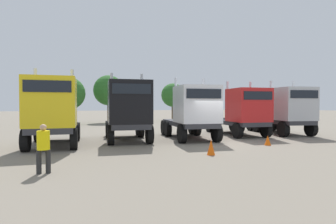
% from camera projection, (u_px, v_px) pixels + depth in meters
% --- Properties ---
extents(ground, '(200.00, 200.00, 0.00)m').
position_uv_depth(ground, '(215.00, 144.00, 16.05)').
color(ground, gray).
extents(semi_truck_yellow, '(3.26, 6.14, 4.25)m').
position_uv_depth(semi_truck_yellow, '(53.00, 111.00, 14.56)').
color(semi_truck_yellow, '#333338').
rests_on(semi_truck_yellow, ground).
extents(semi_truck_black, '(3.42, 6.05, 4.26)m').
position_uv_depth(semi_truck_black, '(128.00, 110.00, 16.72)').
color(semi_truck_black, '#333338').
rests_on(semi_truck_black, ground).
extents(semi_truck_white, '(3.53, 6.33, 4.03)m').
position_uv_depth(semi_truck_white, '(193.00, 112.00, 17.60)').
color(semi_truck_white, '#333338').
rests_on(semi_truck_white, ground).
extents(semi_truck_red, '(3.40, 6.23, 4.00)m').
position_uv_depth(semi_truck_red, '(243.00, 111.00, 19.85)').
color(semi_truck_red, '#333338').
rests_on(semi_truck_red, ground).
extents(semi_truck_silver, '(3.81, 6.46, 4.11)m').
position_uv_depth(semi_truck_silver, '(287.00, 110.00, 20.70)').
color(semi_truck_silver, '#333338').
rests_on(semi_truck_silver, ground).
extents(visitor_in_hivis, '(0.44, 0.41, 1.62)m').
position_uv_depth(visitor_in_hivis, '(43.00, 145.00, 9.01)').
color(visitor_in_hivis, '#272727').
rests_on(visitor_in_hivis, ground).
extents(traffic_cone_near, '(0.36, 0.36, 0.55)m').
position_uv_depth(traffic_cone_near, '(268.00, 140.00, 15.36)').
color(traffic_cone_near, '#F2590C').
rests_on(traffic_cone_near, ground).
extents(traffic_cone_mid, '(0.36, 0.36, 0.71)m').
position_uv_depth(traffic_cone_mid, '(211.00, 147.00, 12.37)').
color(traffic_cone_mid, '#F2590C').
rests_on(traffic_cone_mid, ground).
extents(oak_far_left, '(3.74, 3.74, 5.48)m').
position_uv_depth(oak_far_left, '(69.00, 93.00, 32.04)').
color(oak_far_left, '#4C3823').
rests_on(oak_far_left, ground).
extents(oak_far_centre, '(3.84, 3.84, 6.05)m').
position_uv_depth(oak_far_centre, '(109.00, 90.00, 35.07)').
color(oak_far_centre, '#4C3823').
rests_on(oak_far_centre, ground).
extents(oak_far_right, '(3.24, 3.24, 5.25)m').
position_uv_depth(oak_far_right, '(173.00, 95.00, 38.07)').
color(oak_far_right, '#4C3823').
rests_on(oak_far_right, ground).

